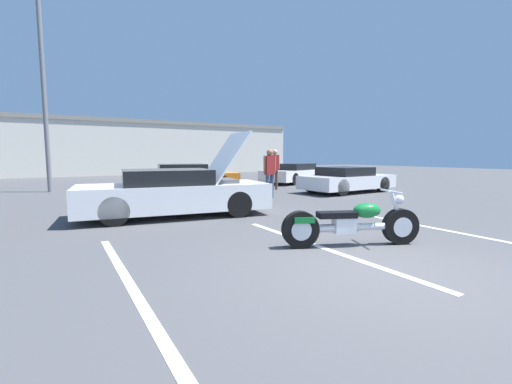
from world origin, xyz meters
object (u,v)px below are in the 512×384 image
object	(u,v)px
show_car_hood_open	(175,193)
motorcycle	(351,224)
parked_car_mid_left_row	(186,177)
spectator_near_motorcycle	(275,166)
parked_car_right_row	(296,173)
spectator_by_show_car	(270,169)
parked_car_mid_right_row	(347,180)
spectator_far_lot	(269,169)
light_pole	(45,74)

from	to	relation	value
show_car_hood_open	motorcycle	bearing A→B (deg)	-60.74
parked_car_mid_left_row	spectator_near_motorcycle	bearing A→B (deg)	-22.54
parked_car_right_row	spectator_near_motorcycle	bearing A→B (deg)	-161.51
show_car_hood_open	spectator_by_show_car	distance (m)	4.54
motorcycle	parked_car_mid_left_row	world-z (taller)	parked_car_mid_left_row
parked_car_mid_right_row	parked_car_mid_left_row	bearing A→B (deg)	135.00
motorcycle	show_car_hood_open	bearing A→B (deg)	133.38
parked_car_right_row	spectator_near_motorcycle	distance (m)	4.21
spectator_by_show_car	spectator_far_lot	size ratio (longest dim) A/B	1.07
spectator_by_show_car	spectator_far_lot	distance (m)	1.68
motorcycle	parked_car_mid_left_row	bearing A→B (deg)	107.92
spectator_near_motorcycle	motorcycle	bearing A→B (deg)	-115.84
parked_car_mid_right_row	spectator_by_show_car	distance (m)	3.90
parked_car_mid_left_row	motorcycle	bearing A→B (deg)	-83.00
spectator_far_lot	parked_car_right_row	bearing A→B (deg)	41.76
parked_car_mid_right_row	spectator_by_show_car	size ratio (longest dim) A/B	2.40
parked_car_mid_left_row	light_pole	bearing A→B (deg)	172.79
spectator_near_motorcycle	spectator_by_show_car	distance (m)	3.05
spectator_near_motorcycle	parked_car_right_row	bearing A→B (deg)	39.87
light_pole	parked_car_mid_right_row	bearing A→B (deg)	-31.18
parked_car_mid_right_row	spectator_far_lot	bearing A→B (deg)	150.47
spectator_near_motorcycle	spectator_far_lot	bearing A→B (deg)	-132.50
spectator_by_show_car	parked_car_right_row	bearing A→B (deg)	45.42
spectator_by_show_car	motorcycle	bearing A→B (deg)	-110.83
parked_car_right_row	spectator_by_show_car	world-z (taller)	spectator_by_show_car
light_pole	show_car_hood_open	bearing A→B (deg)	-71.76
light_pole	spectator_near_motorcycle	size ratio (longest dim) A/B	4.97
parked_car_right_row	spectator_by_show_car	bearing A→B (deg)	-155.96
light_pole	parked_car_right_row	xyz separation A→B (m)	(11.90, -1.38, -4.35)
motorcycle	show_car_hood_open	distance (m)	4.70
light_pole	parked_car_mid_left_row	world-z (taller)	light_pole
parked_car_mid_right_row	spectator_near_motorcycle	world-z (taller)	spectator_near_motorcycle
spectator_by_show_car	spectator_far_lot	bearing A→B (deg)	57.59
motorcycle	parked_car_mid_right_row	size ratio (longest dim) A/B	0.54
motorcycle	spectator_far_lot	bearing A→B (deg)	89.13
motorcycle	parked_car_mid_left_row	xyz separation A→B (m)	(0.84, 11.02, 0.19)
parked_car_right_row	light_pole	bearing A→B (deg)	152.01
show_car_hood_open	spectator_by_show_car	size ratio (longest dim) A/B	2.74
motorcycle	spectator_near_motorcycle	size ratio (longest dim) A/B	1.27
spectator_near_motorcycle	spectator_by_show_car	bearing A→B (deg)	-126.96
parked_car_right_row	parked_car_mid_left_row	bearing A→B (deg)	162.09
show_car_hood_open	parked_car_mid_left_row	size ratio (longest dim) A/B	0.99
spectator_far_lot	spectator_by_show_car	bearing A→B (deg)	-122.41
light_pole	spectator_far_lot	world-z (taller)	light_pole
show_car_hood_open	spectator_far_lot	xyz separation A→B (m)	(4.99, 3.34, 0.37)
light_pole	parked_car_mid_left_row	size ratio (longest dim) A/B	1.83
parked_car_right_row	parked_car_mid_right_row	bearing A→B (deg)	-124.30
parked_car_mid_left_row	show_car_hood_open	bearing A→B (deg)	-99.51
parked_car_mid_right_row	spectator_far_lot	world-z (taller)	spectator_far_lot
light_pole	parked_car_mid_right_row	world-z (taller)	light_pole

